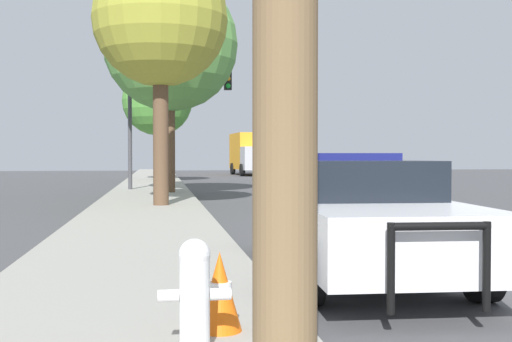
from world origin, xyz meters
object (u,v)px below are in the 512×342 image
Objects in this scene: tree_sidewalk_mid at (171,44)px; fire_hydrant at (195,290)px; car_background_oncoming at (296,170)px; tree_sidewalk_near at (160,20)px; tree_sidewalk_far at (157,101)px; traffic_cone at (220,291)px; police_car at (354,213)px; traffic_light at (172,99)px; box_truck at (252,153)px.

fire_hydrant is at bearing -90.62° from tree_sidewalk_mid.
tree_sidewalk_near is at bearing 65.55° from car_background_oncoming.
tree_sidewalk_far reaches higher than traffic_cone.
tree_sidewalk_far is at bearing 90.38° from tree_sidewalk_near.
tree_sidewalk_near is at bearing 91.82° from traffic_cone.
car_background_oncoming is (4.25, 23.14, -0.02)m from police_car.
traffic_cone is at bearing -90.20° from traffic_light.
tree_sidewalk_mid is at bearing 71.97° from box_truck.
traffic_cone is at bearing -88.18° from tree_sidewalk_near.
police_car is 3.95m from fire_hydrant.
police_car is at bearing 80.83° from box_truck.
car_background_oncoming is 16.13m from box_truck.
fire_hydrant is at bearing 59.18° from police_car.
traffic_cone is (-1.97, -2.84, -0.32)m from police_car.
tree_sidewalk_far is (-0.30, 31.15, 3.91)m from fire_hydrant.
tree_sidewalk_mid is (0.39, 6.03, 0.39)m from tree_sidewalk_near.
police_car is 11.01m from tree_sidewalk_near.
police_car is at bearing -84.90° from tree_sidewalk_far.
fire_hydrant is at bearing 78.30° from car_background_oncoming.
tree_sidewalk_near reaches higher than fire_hydrant.
tree_sidewalk_far is 0.80× the size of tree_sidewalk_mid.
traffic_light reaches higher than car_background_oncoming.
tree_sidewalk_far is (-2.49, 27.86, 3.70)m from police_car.
police_car is at bearing 55.31° from traffic_cone.
police_car is 39.51m from box_truck.
fire_hydrant is at bearing -89.19° from tree_sidewalk_near.
police_car is 23.53m from car_background_oncoming.
traffic_light is 8.21× the size of traffic_cone.
tree_sidewalk_mid is (0.21, 19.15, 4.98)m from fire_hydrant.
traffic_light is at bearing 89.22° from fire_hydrant.
traffic_light is 2.88m from tree_sidewalk_mid.
box_truck is 42.59m from traffic_cone.
tree_sidewalk_far reaches higher than box_truck.
car_background_oncoming is 0.52× the size of tree_sidewalk_mid.
car_background_oncoming is at bearing 63.59° from tree_sidewalk_near.
traffic_cone is at bearing 78.52° from car_background_oncoming.
traffic_cone is at bearing 78.62° from box_truck.
police_car is 16.68m from tree_sidewalk_mid.
fire_hydrant is 0.19× the size of car_background_oncoming.
box_truck is at bearing 77.04° from tree_sidewalk_near.
box_truck is at bearing -93.61° from police_car.
box_truck is (6.30, 21.14, -2.08)m from traffic_light.
tree_sidewalk_mid is at bearing 90.03° from traffic_cone.
car_background_oncoming is 6.67× the size of traffic_cone.
tree_sidewalk_mid is (0.51, -12.00, 1.07)m from tree_sidewalk_far.
police_car is at bearing -76.45° from tree_sidewalk_near.
tree_sidewalk_far is at bearing 90.97° from traffic_cone.
fire_hydrant is 0.15× the size of traffic_light.
tree_sidewalk_mid reaches higher than tree_sidewalk_far.
police_car reaches higher than car_background_oncoming.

